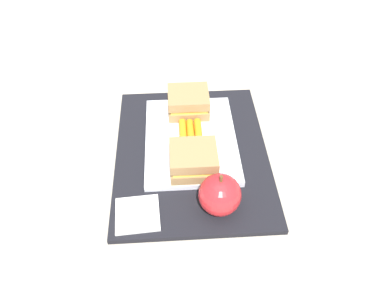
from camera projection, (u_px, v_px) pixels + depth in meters
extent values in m
plane|color=#B7AD99|center=(192.00, 155.00, 0.72)|extent=(2.40, 2.40, 0.00)
cube|color=black|center=(192.00, 153.00, 0.72)|extent=(0.36, 0.28, 0.01)
cube|color=white|center=(191.00, 140.00, 0.73)|extent=(0.23, 0.17, 0.01)
cube|color=#9E7A4C|center=(188.00, 107.00, 0.77)|extent=(0.07, 0.08, 0.02)
cube|color=#F4CC4C|center=(188.00, 102.00, 0.76)|extent=(0.07, 0.07, 0.01)
cube|color=#9E7A4C|center=(188.00, 97.00, 0.75)|extent=(0.07, 0.08, 0.02)
cube|color=#9E7A4C|center=(193.00, 165.00, 0.66)|extent=(0.07, 0.08, 0.02)
cube|color=#F4CC4C|center=(193.00, 160.00, 0.65)|extent=(0.07, 0.07, 0.01)
cube|color=#9E7A4C|center=(194.00, 155.00, 0.64)|extent=(0.07, 0.08, 0.02)
cylinder|color=orange|center=(183.00, 135.00, 0.72)|extent=(0.08, 0.01, 0.02)
cylinder|color=orange|center=(191.00, 134.00, 0.72)|extent=(0.08, 0.01, 0.02)
cylinder|color=orange|center=(199.00, 135.00, 0.72)|extent=(0.08, 0.01, 0.02)
sphere|color=red|center=(220.00, 195.00, 0.60)|extent=(0.07, 0.07, 0.07)
cylinder|color=brown|center=(221.00, 179.00, 0.57)|extent=(0.01, 0.01, 0.01)
cube|color=white|center=(137.00, 214.00, 0.61)|extent=(0.07, 0.07, 0.00)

